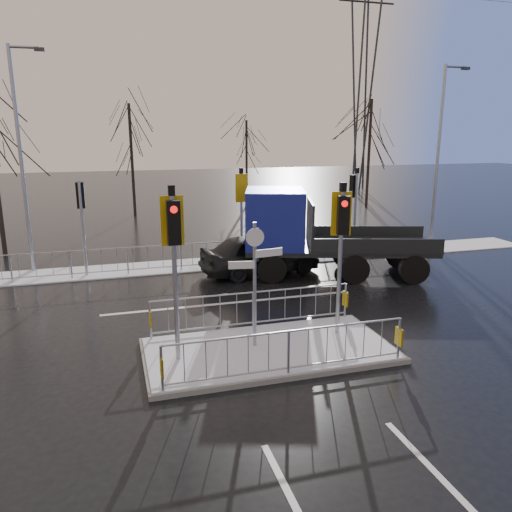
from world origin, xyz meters
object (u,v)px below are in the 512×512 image
object	(u,v)px
street_lamp_left	(22,153)
car_far_lane	(260,254)
street_lamp_right	(440,151)
flatbed_truck	(301,230)
traffic_island	(268,338)

from	to	relation	value
street_lamp_left	car_far_lane	bearing A→B (deg)	-18.22
car_far_lane	street_lamp_right	size ratio (longest dim) A/B	0.57
flatbed_truck	street_lamp_left	distance (m)	10.59
street_lamp_left	traffic_island	bearing A→B (deg)	-55.93
street_lamp_left	street_lamp_right	bearing A→B (deg)	-3.37
car_far_lane	street_lamp_left	distance (m)	9.46
traffic_island	street_lamp_left	bearing A→B (deg)	124.07
flatbed_truck	street_lamp_left	world-z (taller)	street_lamp_left
traffic_island	car_far_lane	world-z (taller)	traffic_island
car_far_lane	flatbed_truck	world-z (taller)	flatbed_truck
street_lamp_left	flatbed_truck	bearing A→B (deg)	-18.75
flatbed_truck	car_far_lane	bearing A→B (deg)	158.24
car_far_lane	street_lamp_right	distance (m)	9.62
car_far_lane	flatbed_truck	size ratio (longest dim) A/B	0.62
flatbed_truck	street_lamp_left	xyz separation A→B (m)	(-9.67, 3.28, 2.79)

